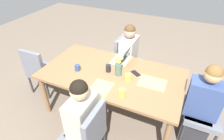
% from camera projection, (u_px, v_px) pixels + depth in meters
% --- Properties ---
extents(ground_plane, '(10.00, 10.00, 0.00)m').
position_uv_depth(ground_plane, '(112.00, 109.00, 3.08)').
color(ground_plane, '#756656').
extents(dining_table, '(2.02, 1.09, 0.75)m').
position_uv_depth(dining_table, '(112.00, 77.00, 2.70)').
color(dining_table, olive).
rests_on(dining_table, ground_plane).
extents(chair_head_left_left_near, '(0.44, 0.44, 0.90)m').
position_uv_depth(chair_head_left_left_near, '(205.00, 108.00, 2.44)').
color(chair_head_left_left_near, slate).
rests_on(chair_head_left_left_near, ground_plane).
extents(person_head_left_left_near, '(0.40, 0.36, 1.19)m').
position_uv_depth(person_head_left_left_near, '(200.00, 109.00, 2.38)').
color(person_head_left_left_near, '#2D2D33').
rests_on(person_head_left_left_near, ground_plane).
extents(chair_near_left_mid, '(0.44, 0.44, 0.90)m').
position_uv_depth(chair_near_left_mid, '(126.00, 58.00, 3.47)').
color(chair_near_left_mid, slate).
rests_on(chair_near_left_mid, ground_plane).
extents(person_near_left_mid, '(0.36, 0.40, 1.19)m').
position_uv_depth(person_near_left_mid, '(128.00, 59.00, 3.39)').
color(person_near_left_mid, '#2D2D33').
rests_on(person_near_left_mid, ground_plane).
extents(chair_far_left_far, '(0.44, 0.44, 0.90)m').
position_uv_depth(chair_far_left_far, '(87.00, 134.00, 2.10)').
color(chair_far_left_far, slate).
rests_on(chair_far_left_far, ground_plane).
extents(person_far_left_far, '(0.36, 0.40, 1.19)m').
position_uv_depth(person_far_left_far, '(84.00, 126.00, 2.16)').
color(person_far_left_far, '#2D2D33').
rests_on(person_far_left_far, ground_plane).
extents(chair_head_right_right_near, '(0.44, 0.44, 0.90)m').
position_uv_depth(chair_head_right_right_near, '(40.00, 69.00, 3.17)').
color(chair_head_right_right_near, slate).
rests_on(chair_head_right_right_near, ground_plane).
extents(flower_vase, '(0.12, 0.11, 0.30)m').
position_uv_depth(flower_vase, '(119.00, 66.00, 2.54)').
color(flower_vase, '#4C6B60').
rests_on(flower_vase, dining_table).
extents(placemat_head_left_left_near, '(0.36, 0.27, 0.00)m').
position_uv_depth(placemat_head_left_left_near, '(152.00, 83.00, 2.47)').
color(placemat_head_left_left_near, '#9EBC66').
rests_on(placemat_head_left_left_near, dining_table).
extents(placemat_near_left_mid, '(0.28, 0.37, 0.00)m').
position_uv_depth(placemat_near_left_mid, '(121.00, 60.00, 2.95)').
color(placemat_near_left_mid, '#9EBC66').
rests_on(placemat_near_left_mid, dining_table).
extents(placemat_far_left_far, '(0.26, 0.36, 0.00)m').
position_uv_depth(placemat_far_left_far, '(100.00, 89.00, 2.36)').
color(placemat_far_left_far, '#9EBC66').
rests_on(placemat_far_left_far, dining_table).
extents(laptop_near_left_mid, '(0.22, 0.32, 0.20)m').
position_uv_depth(laptop_near_left_mid, '(122.00, 59.00, 2.90)').
color(laptop_near_left_mid, silver).
rests_on(laptop_near_left_mid, dining_table).
extents(coffee_mug_near_left, '(0.08, 0.08, 0.09)m').
position_uv_depth(coffee_mug_near_left, '(77.00, 68.00, 2.68)').
color(coffee_mug_near_left, '#33477A').
rests_on(coffee_mug_near_left, dining_table).
extents(coffee_mug_near_right, '(0.08, 0.08, 0.11)m').
position_uv_depth(coffee_mug_near_right, '(122.00, 93.00, 2.22)').
color(coffee_mug_near_right, '#DBC64C').
rests_on(coffee_mug_near_right, dining_table).
extents(coffee_mug_centre_left, '(0.08, 0.08, 0.11)m').
position_uv_depth(coffee_mug_centre_left, '(108.00, 68.00, 2.66)').
color(coffee_mug_centre_left, '#232328').
rests_on(coffee_mug_centre_left, dining_table).
extents(coffee_mug_centre_right, '(0.08, 0.08, 0.10)m').
position_uv_depth(coffee_mug_centre_right, '(128.00, 77.00, 2.49)').
color(coffee_mug_centre_right, '#DBC64C').
rests_on(coffee_mug_centre_right, dining_table).
extents(phone_black, '(0.16, 0.14, 0.01)m').
position_uv_depth(phone_black, '(136.00, 73.00, 2.64)').
color(phone_black, black).
rests_on(phone_black, dining_table).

